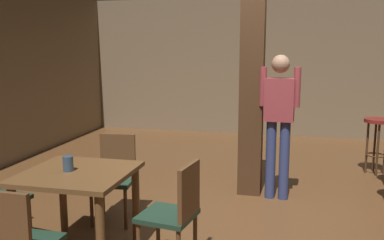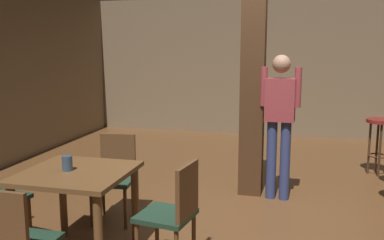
{
  "view_description": "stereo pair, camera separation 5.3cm",
  "coord_description": "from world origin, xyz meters",
  "px_view_note": "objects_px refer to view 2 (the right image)",
  "views": [
    {
      "loc": [
        0.3,
        -4.41,
        1.81
      ],
      "look_at": [
        -0.72,
        -0.13,
        1.05
      ],
      "focal_mm": 40.0,
      "sensor_mm": 36.0,
      "label": 1
    },
    {
      "loc": [
        0.35,
        -4.39,
        1.81
      ],
      "look_at": [
        -0.72,
        -0.13,
        1.05
      ],
      "focal_mm": 40.0,
      "sensor_mm": 36.0,
      "label": 2
    }
  ],
  "objects_px": {
    "standing_person": "(280,117)",
    "chair_east": "(174,210)",
    "chair_north": "(115,173)",
    "bar_stool_far": "(380,132)",
    "napkin_cup": "(67,163)",
    "dining_table": "(77,187)"
  },
  "relations": [
    {
      "from": "chair_east",
      "to": "bar_stool_far",
      "type": "xyz_separation_m",
      "value": [
        2.07,
        3.27,
        0.1
      ]
    },
    {
      "from": "chair_east",
      "to": "bar_stool_far",
      "type": "height_order",
      "value": "chair_east"
    },
    {
      "from": "standing_person",
      "to": "chair_east",
      "type": "bearing_deg",
      "value": -111.03
    },
    {
      "from": "bar_stool_far",
      "to": "chair_east",
      "type": "bearing_deg",
      "value": -122.3
    },
    {
      "from": "chair_north",
      "to": "chair_east",
      "type": "bearing_deg",
      "value": -43.3
    },
    {
      "from": "chair_north",
      "to": "bar_stool_far",
      "type": "distance_m",
      "value": 3.83
    },
    {
      "from": "dining_table",
      "to": "napkin_cup",
      "type": "height_order",
      "value": "napkin_cup"
    },
    {
      "from": "chair_north",
      "to": "bar_stool_far",
      "type": "relative_size",
      "value": 1.11
    },
    {
      "from": "chair_north",
      "to": "napkin_cup",
      "type": "distance_m",
      "value": 0.92
    },
    {
      "from": "chair_north",
      "to": "bar_stool_far",
      "type": "bearing_deg",
      "value": 39.34
    },
    {
      "from": "napkin_cup",
      "to": "bar_stool_far",
      "type": "distance_m",
      "value": 4.46
    },
    {
      "from": "chair_east",
      "to": "standing_person",
      "type": "xyz_separation_m",
      "value": [
        0.73,
        1.9,
        0.5
      ]
    },
    {
      "from": "napkin_cup",
      "to": "bar_stool_far",
      "type": "bearing_deg",
      "value": 47.55
    },
    {
      "from": "chair_east",
      "to": "napkin_cup",
      "type": "bearing_deg",
      "value": -179.24
    },
    {
      "from": "dining_table",
      "to": "bar_stool_far",
      "type": "bearing_deg",
      "value": 48.17
    },
    {
      "from": "dining_table",
      "to": "chair_east",
      "type": "xyz_separation_m",
      "value": [
        0.86,
        -0.0,
        -0.12
      ]
    },
    {
      "from": "standing_person",
      "to": "napkin_cup",
      "type": "bearing_deg",
      "value": -131.1
    },
    {
      "from": "standing_person",
      "to": "chair_north",
      "type": "bearing_deg",
      "value": -147.05
    },
    {
      "from": "dining_table",
      "to": "chair_north",
      "type": "xyz_separation_m",
      "value": [
        -0.03,
        0.84,
        -0.12
      ]
    },
    {
      "from": "standing_person",
      "to": "bar_stool_far",
      "type": "height_order",
      "value": "standing_person"
    },
    {
      "from": "dining_table",
      "to": "standing_person",
      "type": "height_order",
      "value": "standing_person"
    },
    {
      "from": "napkin_cup",
      "to": "standing_person",
      "type": "bearing_deg",
      "value": 48.9
    }
  ]
}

